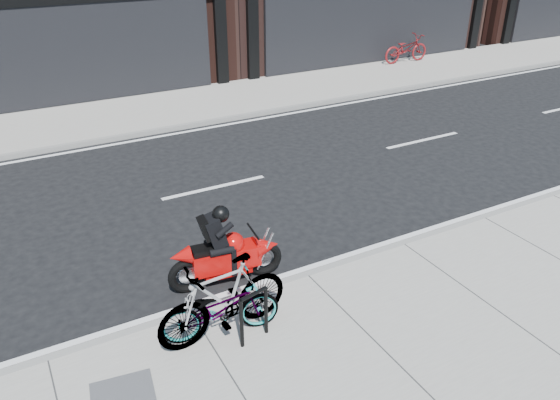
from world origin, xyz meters
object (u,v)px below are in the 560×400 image
bicycle_rear (223,299)px  utility_grate (123,398)px  bicycle_front (220,308)px  motorcycle (231,251)px  bicycle_far (406,49)px  bike_rack (254,312)px

bicycle_rear → utility_grate: bicycle_rear is taller
bicycle_front → bicycle_rear: (0.05, 0.00, 0.15)m
motorcycle → bicycle_far: 15.81m
bicycle_front → motorcycle: size_ratio=0.87×
bicycle_front → utility_grate: (-1.51, -0.50, -0.43)m
bicycle_front → utility_grate: bearing=118.7°
bicycle_rear → utility_grate: (-1.56, -0.50, -0.57)m
bike_rack → motorcycle: size_ratio=0.41×
bike_rack → bicycle_rear: 0.46m
bicycle_front → utility_grate: 1.65m
motorcycle → utility_grate: (-2.21, -1.73, -0.44)m
motorcycle → bicycle_far: bearing=46.3°
bicycle_far → utility_grate: 18.62m
bicycle_rear → bicycle_far: bicycle_rear is taller
bicycle_front → utility_grate: bicycle_front is taller
bike_rack → bicycle_front: bicycle_front is taller
bike_rack → bicycle_far: (12.48, 11.68, 0.07)m
bike_rack → bicycle_front: 0.48m
utility_grate → bicycle_rear: bearing=17.9°
bicycle_far → motorcycle: bearing=130.7°
bike_rack → bicycle_far: 17.09m
bicycle_front → bicycle_far: bicycle_far is taller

